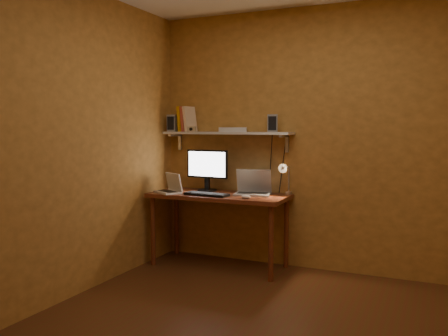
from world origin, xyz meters
The scene contains 14 objects.
room centered at (0.00, 0.00, 1.30)m, with size 3.44×3.24×2.64m.
desk centered at (-0.95, 1.28, 0.66)m, with size 1.40×0.60×0.75m.
wall_shelf centered at (-0.95, 1.47, 1.36)m, with size 1.40×0.25×0.21m.
monitor centered at (-1.15, 1.42, 0.99)m, with size 0.48×0.22×0.43m.
laptop centered at (-0.61, 1.37, 0.82)m, with size 0.39×0.31×0.25m.
netbook centered at (-1.43, 1.13, 0.81)m, with size 0.33×0.30×0.20m.
keyboard centered at (-1.01, 1.12, 0.76)m, with size 0.45×0.15×0.02m, color black.
mouse centered at (-0.58, 1.09, 0.77)m, with size 0.10×0.06×0.03m, color silver.
desk_lamp centered at (-0.29, 1.41, 0.96)m, with size 0.09×0.23×0.38m.
speaker_left centered at (-1.59, 1.47, 1.47)m, with size 0.10×0.10×0.18m, color gray.
speaker_right centered at (-0.45, 1.47, 1.46)m, with size 0.10×0.10×0.17m, color gray.
books centered at (-1.43, 1.49, 1.51)m, with size 0.17×0.19×0.27m.
shelf_camera centered at (-1.33, 1.41, 1.40)m, with size 0.09×0.05×0.05m.
router centered at (-0.88, 1.48, 1.40)m, with size 0.28×0.19×0.05m, color silver.
Camera 1 is at (1.06, -3.04, 1.43)m, focal length 38.00 mm.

